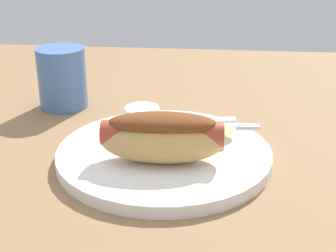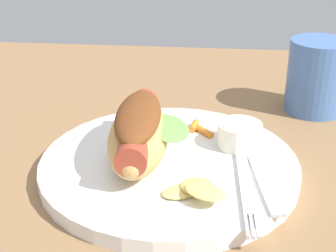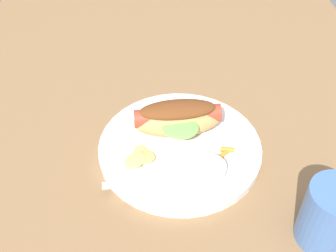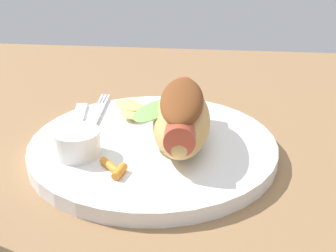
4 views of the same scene
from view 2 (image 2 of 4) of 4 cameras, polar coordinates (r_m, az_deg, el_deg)
ground_plane at (r=56.76cm, az=-1.58°, el=-5.23°), size 120.00×90.00×1.80cm
plate at (r=54.54cm, az=0.13°, el=-4.54°), size 27.66×27.66×1.60cm
hot_dog at (r=52.83cm, az=-3.27°, el=-0.61°), size 9.05×15.54×6.25cm
sauce_ramekin at (r=56.84cm, az=8.06°, el=-1.00°), size 4.97×4.97×2.75cm
fork at (r=50.29cm, az=8.70°, el=-6.39°), size 1.89×16.37×0.40cm
knife at (r=51.59cm, az=10.58°, el=-5.68°), size 3.42×13.21×0.36cm
chips_pile at (r=47.83cm, az=3.12°, el=-7.17°), size 7.15×6.27×1.51cm
carrot_garnish at (r=60.07cm, az=3.50°, el=-0.28°), size 3.11×3.62×0.85cm
drinking_cup at (r=70.81cm, az=16.40°, el=5.39°), size 7.84×7.84×9.88cm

